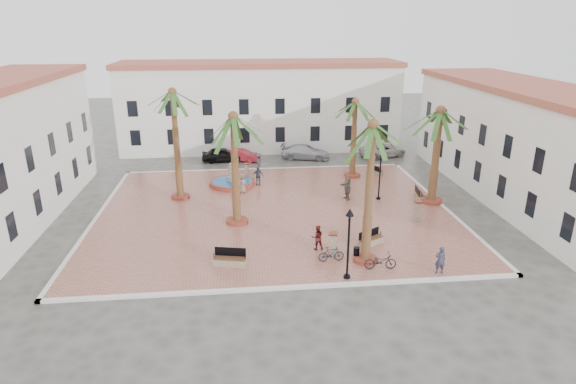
{
  "coord_description": "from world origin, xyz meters",
  "views": [
    {
      "loc": [
        -2.48,
        -33.48,
        13.64
      ],
      "look_at": [
        1.0,
        0.0,
        1.6
      ],
      "focal_mm": 30.0,
      "sensor_mm": 36.0,
      "label": 1
    }
  ],
  "objects_px": {
    "pedestrian_east": "(347,188)",
    "car_silver": "(305,152)",
    "palm_ne": "(355,111)",
    "litter_bin": "(356,253)",
    "palm_s": "(372,140)",
    "bollard_se": "(333,244)",
    "bench_e": "(419,195)",
    "lamppost_e": "(380,168)",
    "palm_e": "(440,122)",
    "bicycle_a": "(380,261)",
    "palm_nw": "(173,103)",
    "lamppost_s": "(349,232)",
    "car_red": "(242,155)",
    "bollard_n": "(247,170)",
    "cyclist_b": "(317,237)",
    "bollard_e": "(418,210)",
    "bench_se": "(371,241)",
    "bench_ne": "(375,171)",
    "pedestrian_fountain_b": "(258,176)",
    "cyclist_a": "(440,260)",
    "pedestrian_north": "(259,162)",
    "bench_s": "(230,261)",
    "car_white": "(383,150)",
    "palm_sw": "(234,129)",
    "car_black": "(223,155)",
    "fountain": "(232,182)",
    "bicycle_b": "(331,254)"
  },
  "relations": [
    {
      "from": "bench_se",
      "to": "pedestrian_north",
      "type": "distance_m",
      "value": 17.96
    },
    {
      "from": "palm_e",
      "to": "cyclist_a",
      "type": "distance_m",
      "value": 12.88
    },
    {
      "from": "lamppost_s",
      "to": "bollard_n",
      "type": "height_order",
      "value": "lamppost_s"
    },
    {
      "from": "cyclist_a",
      "to": "car_red",
      "type": "xyz_separation_m",
      "value": [
        -10.8,
        24.79,
        -0.36
      ]
    },
    {
      "from": "bench_se",
      "to": "bench_ne",
      "type": "relative_size",
      "value": 1.08
    },
    {
      "from": "palm_e",
      "to": "cyclist_b",
      "type": "relative_size",
      "value": 4.76
    },
    {
      "from": "bollard_n",
      "to": "bicycle_a",
      "type": "height_order",
      "value": "bollard_n"
    },
    {
      "from": "car_red",
      "to": "pedestrian_north",
      "type": "bearing_deg",
      "value": -140.17
    },
    {
      "from": "palm_s",
      "to": "bollard_se",
      "type": "distance_m",
      "value": 6.89
    },
    {
      "from": "lamppost_e",
      "to": "bicycle_a",
      "type": "relative_size",
      "value": 2.07
    },
    {
      "from": "palm_s",
      "to": "pedestrian_fountain_b",
      "type": "distance_m",
      "value": 17.09
    },
    {
      "from": "lamppost_s",
      "to": "pedestrian_east",
      "type": "height_order",
      "value": "lamppost_s"
    },
    {
      "from": "fountain",
      "to": "bicycle_b",
      "type": "xyz_separation_m",
      "value": [
        5.91,
        -14.74,
        0.19
      ]
    },
    {
      "from": "lamppost_e",
      "to": "car_red",
      "type": "bearing_deg",
      "value": 130.04
    },
    {
      "from": "palm_sw",
      "to": "car_black",
      "type": "height_order",
      "value": "palm_sw"
    },
    {
      "from": "bench_s",
      "to": "car_red",
      "type": "height_order",
      "value": "car_red"
    },
    {
      "from": "palm_e",
      "to": "lamppost_e",
      "type": "xyz_separation_m",
      "value": [
        -3.96,
        1.05,
        -3.76
      ]
    },
    {
      "from": "palm_e",
      "to": "bicycle_a",
      "type": "bearing_deg",
      "value": -124.85
    },
    {
      "from": "bench_e",
      "to": "bollard_e",
      "type": "height_order",
      "value": "bollard_e"
    },
    {
      "from": "lamppost_s",
      "to": "lamppost_e",
      "type": "xyz_separation_m",
      "value": [
        5.23,
        12.02,
        -0.22
      ]
    },
    {
      "from": "palm_s",
      "to": "lamppost_e",
      "type": "xyz_separation_m",
      "value": [
        3.71,
        10.15,
        -4.76
      ]
    },
    {
      "from": "bench_se",
      "to": "cyclist_b",
      "type": "bearing_deg",
      "value": 154.96
    },
    {
      "from": "lamppost_e",
      "to": "pedestrian_fountain_b",
      "type": "distance_m",
      "value": 10.62
    },
    {
      "from": "bench_se",
      "to": "pedestrian_east",
      "type": "xyz_separation_m",
      "value": [
        0.29,
        8.31,
        0.66
      ]
    },
    {
      "from": "bench_ne",
      "to": "pedestrian_east",
      "type": "xyz_separation_m",
      "value": [
        -4.1,
        -6.3,
        0.68
      ]
    },
    {
      "from": "palm_nw",
      "to": "bollard_e",
      "type": "relative_size",
      "value": 5.93
    },
    {
      "from": "palm_sw",
      "to": "bollard_n",
      "type": "xyz_separation_m",
      "value": [
        0.93,
        10.44,
        -6.06
      ]
    },
    {
      "from": "bench_e",
      "to": "car_red",
      "type": "bearing_deg",
      "value": 55.59
    },
    {
      "from": "bollard_e",
      "to": "car_red",
      "type": "bearing_deg",
      "value": 125.28
    },
    {
      "from": "cyclist_a",
      "to": "pedestrian_north",
      "type": "relative_size",
      "value": 0.96
    },
    {
      "from": "palm_sw",
      "to": "bicycle_a",
      "type": "distance_m",
      "value": 12.79
    },
    {
      "from": "litter_bin",
      "to": "pedestrian_fountain_b",
      "type": "xyz_separation_m",
      "value": [
        -5.25,
        14.36,
        0.45
      ]
    },
    {
      "from": "pedestrian_east",
      "to": "car_silver",
      "type": "distance_m",
      "value": 12.79
    },
    {
      "from": "bench_ne",
      "to": "pedestrian_east",
      "type": "height_order",
      "value": "pedestrian_east"
    },
    {
      "from": "palm_ne",
      "to": "litter_bin",
      "type": "xyz_separation_m",
      "value": [
        -3.45,
        -15.91,
        -5.66
      ]
    },
    {
      "from": "litter_bin",
      "to": "pedestrian_north",
      "type": "bearing_deg",
      "value": 104.86
    },
    {
      "from": "fountain",
      "to": "palm_sw",
      "type": "distance_m",
      "value": 10.53
    },
    {
      "from": "car_black",
      "to": "palm_ne",
      "type": "bearing_deg",
      "value": -122.44
    },
    {
      "from": "cyclist_b",
      "to": "car_white",
      "type": "xyz_separation_m",
      "value": [
        10.52,
        21.28,
        -0.24
      ]
    },
    {
      "from": "palm_nw",
      "to": "car_silver",
      "type": "height_order",
      "value": "palm_nw"
    },
    {
      "from": "bollard_n",
      "to": "car_black",
      "type": "relative_size",
      "value": 0.3
    },
    {
      "from": "lamppost_e",
      "to": "pedestrian_east",
      "type": "distance_m",
      "value": 3.03
    },
    {
      "from": "palm_s",
      "to": "car_white",
      "type": "xyz_separation_m",
      "value": [
        7.92,
        23.12,
        -6.8
      ]
    },
    {
      "from": "bench_e",
      "to": "lamppost_e",
      "type": "distance_m",
      "value": 4.05
    },
    {
      "from": "cyclist_a",
      "to": "pedestrian_fountain_b",
      "type": "height_order",
      "value": "cyclist_a"
    },
    {
      "from": "palm_s",
      "to": "car_red",
      "type": "bearing_deg",
      "value": 107.03
    },
    {
      "from": "palm_nw",
      "to": "lamppost_s",
      "type": "relative_size",
      "value": 2.12
    },
    {
      "from": "lamppost_s",
      "to": "car_white",
      "type": "distance_m",
      "value": 26.81
    },
    {
      "from": "bench_se",
      "to": "bollard_n",
      "type": "xyz_separation_m",
      "value": [
        -7.53,
        14.91,
        0.4
      ]
    },
    {
      "from": "bench_ne",
      "to": "pedestrian_north",
      "type": "relative_size",
      "value": 1.01
    }
  ]
}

